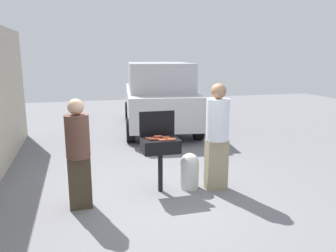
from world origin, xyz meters
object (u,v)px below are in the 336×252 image
hot_dog_0 (163,140)px  person_left (78,150)px  hot_dog_6 (156,138)px  parked_minivan (159,96)px  hot_dog_5 (157,136)px  hot_dog_7 (149,138)px  hot_dog_4 (152,139)px  hot_dog_8 (157,139)px  hot_dog_1 (161,140)px  bbq_grill (160,147)px  propane_tank (190,170)px  hot_dog_2 (171,139)px  hot_dog_3 (165,137)px  person_right (217,133)px  hot_dog_11 (158,137)px  hot_dog_9 (167,138)px  hot_dog_12 (172,140)px  hot_dog_10 (166,139)px

hot_dog_0 → person_left: bearing=-174.0°
hot_dog_6 → parked_minivan: bearing=75.7°
hot_dog_5 → hot_dog_7: same height
hot_dog_4 → hot_dog_8: (0.08, -0.03, 0.00)m
hot_dog_1 → parked_minivan: size_ratio=0.03×
bbq_grill → propane_tank: size_ratio=1.47×
bbq_grill → person_left: size_ratio=0.55×
bbq_grill → person_left: (-1.30, -0.29, 0.13)m
propane_tank → hot_dog_2: bearing=-163.8°
hot_dog_3 → hot_dog_4: 0.26m
propane_tank → hot_dog_4: bearing=-176.3°
hot_dog_3 → person_right: bearing=-13.1°
hot_dog_3 → propane_tank: bearing=-5.7°
hot_dog_4 → hot_dog_11: (0.14, 0.14, 0.00)m
bbq_grill → hot_dog_2: hot_dog_2 is taller
hot_dog_9 → propane_tank: hot_dog_9 is taller
hot_dog_11 → parked_minivan: (1.12, 4.59, 0.10)m
propane_tank → hot_dog_12: bearing=-156.1°
hot_dog_2 → hot_dog_4: 0.32m
hot_dog_2 → propane_tank: size_ratio=0.21×
person_right → hot_dog_5: bearing=-27.3°
hot_dog_9 → hot_dog_12: same height
hot_dog_12 → propane_tank: bearing=23.9°
hot_dog_12 → hot_dog_1: bearing=161.0°
hot_dog_5 → person_right: person_right is taller
parked_minivan → hot_dog_6: bearing=83.2°
hot_dog_2 → person_left: size_ratio=0.08×
hot_dog_1 → hot_dog_5: size_ratio=1.00×
hot_dog_6 → hot_dog_10: bearing=-16.8°
hot_dog_10 → hot_dog_11: 0.19m
hot_dog_1 → hot_dog_12: size_ratio=1.00×
hot_dog_7 → parked_minivan: bearing=74.5°
bbq_grill → hot_dog_4: size_ratio=6.98×
hot_dog_8 → person_left: 1.24m
hot_dog_6 → hot_dog_12: 0.27m
hot_dog_11 → person_left: size_ratio=0.08×
bbq_grill → person_right: person_right is taller
hot_dog_4 → hot_dog_9: (0.25, 0.01, 0.00)m
hot_dog_9 → propane_tank: (0.41, 0.04, -0.60)m
hot_dog_8 → hot_dog_5: bearing=75.3°
person_left → parked_minivan: (2.41, 4.97, 0.13)m
bbq_grill → hot_dog_1: 0.19m
hot_dog_4 → person_right: bearing=-5.8°
hot_dog_11 → hot_dog_12: size_ratio=1.00×
hot_dog_5 → hot_dog_9: same height
hot_dog_0 → hot_dog_4: size_ratio=1.00×
hot_dog_9 → hot_dog_10: bearing=-117.9°
hot_dog_5 → propane_tank: (0.53, -0.13, -0.60)m
hot_dog_3 → person_left: person_left is taller
hot_dog_6 → person_left: (-1.21, -0.28, -0.03)m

